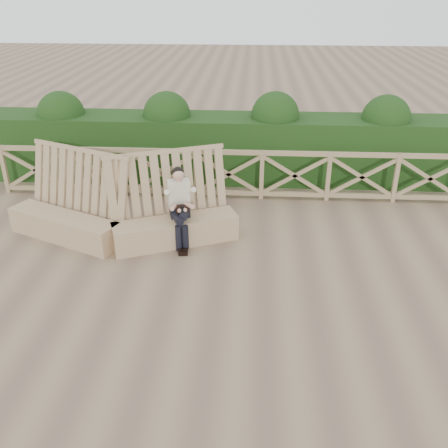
{
  "coord_description": "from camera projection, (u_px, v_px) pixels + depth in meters",
  "views": [
    {
      "loc": [
        0.52,
        -6.64,
        4.45
      ],
      "look_at": [
        0.09,
        0.4,
        0.9
      ],
      "focal_mm": 40.0,
      "sensor_mm": 36.0,
      "label": 1
    }
  ],
  "objects": [
    {
      "name": "bench",
      "position": [
        120.0,
        219.0,
        9.17
      ],
      "size": [
        4.36,
        1.62,
        1.62
      ],
      "rotation": [
        0.0,
        0.0,
        -0.06
      ],
      "color": "#967A55",
      "rests_on": "ground"
    },
    {
      "name": "guardrail",
      "position": [
        228.0,
        174.0,
        10.82
      ],
      "size": [
        10.1,
        0.09,
        1.1
      ],
      "color": "#988158",
      "rests_on": "ground"
    },
    {
      "name": "hedge",
      "position": [
        231.0,
        148.0,
        11.8
      ],
      "size": [
        12.0,
        1.2,
        1.5
      ],
      "primitive_type": "cube",
      "color": "black",
      "rests_on": "ground"
    },
    {
      "name": "woman",
      "position": [
        180.0,
        203.0,
        8.91
      ],
      "size": [
        0.49,
        0.87,
        1.42
      ],
      "rotation": [
        0.0,
        0.0,
        0.29
      ],
      "color": "black",
      "rests_on": "ground"
    },
    {
      "name": "ground",
      "position": [
        217.0,
        285.0,
        7.95
      ],
      "size": [
        60.0,
        60.0,
        0.0
      ],
      "primitive_type": "plane",
      "color": "brown",
      "rests_on": "ground"
    }
  ]
}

